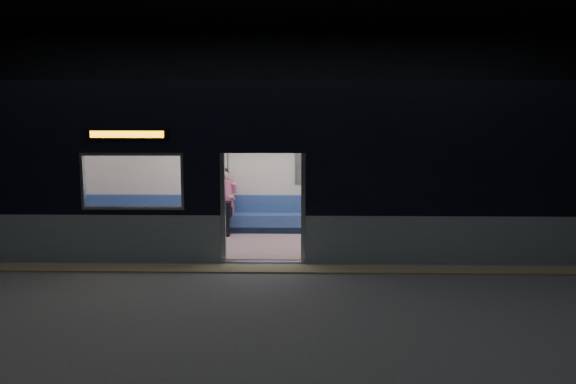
{
  "coord_description": "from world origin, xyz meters",
  "views": [
    {
      "loc": [
        0.7,
        -9.99,
        2.96
      ],
      "look_at": [
        0.43,
        2.3,
        1.15
      ],
      "focal_mm": 38.0,
      "sensor_mm": 36.0,
      "label": 1
    }
  ],
  "objects": [
    {
      "name": "tactile_strip",
      "position": [
        0.0,
        0.55,
        0.01
      ],
      "size": [
        22.8,
        0.5,
        0.03
      ],
      "primitive_type": "cube",
      "color": "#8C7F59",
      "rests_on": "station_floor"
    },
    {
      "name": "handbag",
      "position": [
        -1.01,
        3.3,
        0.7
      ],
      "size": [
        0.33,
        0.29,
        0.15
      ],
      "primitive_type": "cube",
      "rotation": [
        0.0,
        0.0,
        0.08
      ],
      "color": "black",
      "rests_on": "passenger"
    },
    {
      "name": "metro_car",
      "position": [
        -0.0,
        2.54,
        1.85
      ],
      "size": [
        18.0,
        3.04,
        3.35
      ],
      "color": "gray",
      "rests_on": "station_floor"
    },
    {
      "name": "station_floor",
      "position": [
        0.0,
        0.0,
        -0.01
      ],
      "size": [
        24.0,
        14.0,
        0.01
      ],
      "primitive_type": "cube",
      "color": "#47494C",
      "rests_on": "ground"
    },
    {
      "name": "passenger",
      "position": [
        -1.05,
        3.55,
        0.84
      ],
      "size": [
        0.43,
        0.75,
        1.46
      ],
      "rotation": [
        0.0,
        0.0,
        0.04
      ],
      "color": "black",
      "rests_on": "metro_car"
    },
    {
      "name": "station_envelope",
      "position": [
        0.0,
        0.0,
        3.66
      ],
      "size": [
        24.0,
        14.0,
        5.0
      ],
      "color": "black",
      "rests_on": "station_floor"
    },
    {
      "name": "transit_map",
      "position": [
        1.1,
        3.85,
        1.47
      ],
      "size": [
        0.99,
        0.03,
        0.64
      ],
      "primitive_type": "cube",
      "color": "white",
      "rests_on": "metro_car"
    }
  ]
}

